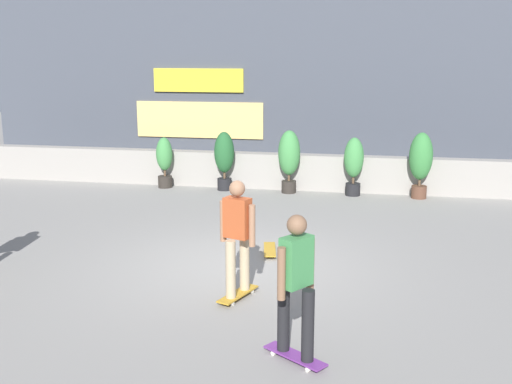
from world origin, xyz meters
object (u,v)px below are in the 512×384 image
object	(u,v)px
potted_plant_4	(421,160)
skater_far_left	(237,234)
potted_plant_0	(164,160)
potted_plant_1	(224,157)
potted_plant_2	(289,156)
skateboard_near_camera	(270,250)
potted_plant_3	(354,162)
skater_mid_plaza	(296,282)

from	to	relation	value
potted_plant_4	skater_far_left	xyz separation A→B (m)	(-2.88, -6.90, 0.02)
potted_plant_0	potted_plant_1	bearing A→B (deg)	0.00
potted_plant_2	potted_plant_4	world-z (taller)	potted_plant_4
potted_plant_1	potted_plant_4	xyz separation A→B (m)	(4.79, 0.00, 0.07)
skater_far_left	skateboard_near_camera	xyz separation A→B (m)	(0.09, 2.09, -0.88)
potted_plant_3	skater_mid_plaza	distance (m)	8.57
potted_plant_2	skater_far_left	world-z (taller)	skater_far_left
potted_plant_1	potted_plant_2	size ratio (longest dim) A/B	0.95
skater_mid_plaza	skater_far_left	size ratio (longest dim) A/B	1.00
potted_plant_4	skateboard_near_camera	bearing A→B (deg)	-120.12
skateboard_near_camera	potted_plant_4	bearing A→B (deg)	59.88
potted_plant_0	potted_plant_4	world-z (taller)	potted_plant_4
potted_plant_4	skater_mid_plaza	bearing A→B (deg)	-102.23
potted_plant_0	potted_plant_3	xyz separation A→B (m)	(4.80, 0.00, 0.09)
potted_plant_2	skateboard_near_camera	bearing A→B (deg)	-85.82
potted_plant_3	skater_far_left	xyz separation A→B (m)	(-1.32, -6.90, 0.13)
skater_far_left	potted_plant_3	bearing A→B (deg)	79.18
potted_plant_1	skateboard_near_camera	size ratio (longest dim) A/B	1.80
potted_plant_1	potted_plant_4	world-z (taller)	potted_plant_4
potted_plant_0	skater_far_left	xyz separation A→B (m)	(3.48, -6.90, 0.22)
potted_plant_1	potted_plant_2	bearing A→B (deg)	0.00
potted_plant_2	skater_far_left	bearing A→B (deg)	-87.86
potted_plant_2	skater_far_left	xyz separation A→B (m)	(0.26, -6.90, 0.03)
potted_plant_1	skater_far_left	bearing A→B (deg)	-74.60
potted_plant_1	potted_plant_2	xyz separation A→B (m)	(1.64, 0.00, 0.05)
skater_mid_plaza	skateboard_near_camera	size ratio (longest dim) A/B	2.06
potted_plant_3	skater_far_left	size ratio (longest dim) A/B	0.84
potted_plant_0	skater_mid_plaza	size ratio (longest dim) A/B	0.77
skater_far_left	potted_plant_0	bearing A→B (deg)	116.77
potted_plant_0	potted_plant_1	distance (m)	1.59
potted_plant_4	skateboard_near_camera	distance (m)	5.63
potted_plant_0	potted_plant_4	xyz separation A→B (m)	(6.37, 0.00, 0.20)
potted_plant_2	potted_plant_4	bearing A→B (deg)	0.00
potted_plant_2	potted_plant_3	xyz separation A→B (m)	(1.58, -0.00, -0.10)
potted_plant_1	potted_plant_3	world-z (taller)	potted_plant_1
potted_plant_2	potted_plant_4	size ratio (longest dim) A/B	0.99
potted_plant_4	skater_mid_plaza	world-z (taller)	skater_mid_plaza
potted_plant_1	skateboard_near_camera	bearing A→B (deg)	-67.47
potted_plant_1	skater_far_left	distance (m)	7.16
skater_mid_plaza	skateboard_near_camera	xyz separation A→B (m)	(-0.93, 3.75, -0.88)
potted_plant_4	skater_mid_plaza	size ratio (longest dim) A/B	0.93
potted_plant_2	skater_mid_plaza	world-z (taller)	skater_mid_plaza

